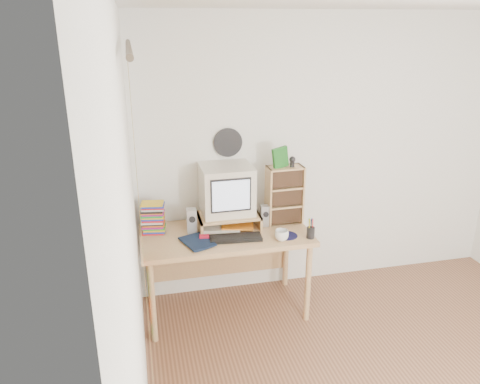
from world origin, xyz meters
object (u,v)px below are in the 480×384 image
crt_monitor (227,190)px  mug (282,235)px  dvd_stack (153,219)px  diary (186,244)px  desk (224,244)px  cd_rack (284,195)px  keyboard (236,238)px

crt_monitor → mug: crt_monitor is taller
dvd_stack → diary: (0.22, -0.32, -0.10)m
diary → desk: bearing=14.2°
cd_rack → diary: size_ratio=2.03×
desk → dvd_stack: (-0.58, 0.08, 0.26)m
keyboard → mug: mug is taller
dvd_stack → diary: dvd_stack is taller
cd_rack → crt_monitor: bearing=172.4°
cd_rack → diary: 0.96m
crt_monitor → desk: bearing=-118.9°
cd_rack → diary: bearing=-164.7°
dvd_stack → cd_rack: (1.12, -0.04, 0.13)m
dvd_stack → diary: size_ratio=1.01×
keyboard → dvd_stack: bearing=160.3°
crt_monitor → cd_rack: size_ratio=0.84×
crt_monitor → dvd_stack: (-0.62, -0.01, -0.20)m
cd_rack → mug: bearing=-112.4°
mug → cd_rack: bearing=69.5°
keyboard → crt_monitor: bearing=96.5°
dvd_stack → keyboard: bearing=-15.3°
dvd_stack → cd_rack: 1.12m
desk → diary: bearing=-145.9°
crt_monitor → diary: 0.59m
cd_rack → dvd_stack: bearing=176.0°
mug → diary: bearing=175.3°
desk → cd_rack: bearing=3.9°
keyboard → cd_rack: bearing=31.5°
keyboard → dvd_stack: dvd_stack is taller
diary → crt_monitor: bearing=19.3°
dvd_stack → diary: bearing=-45.6°
diary → dvd_stack: bearing=105.4°
keyboard → mug: bearing=-10.1°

